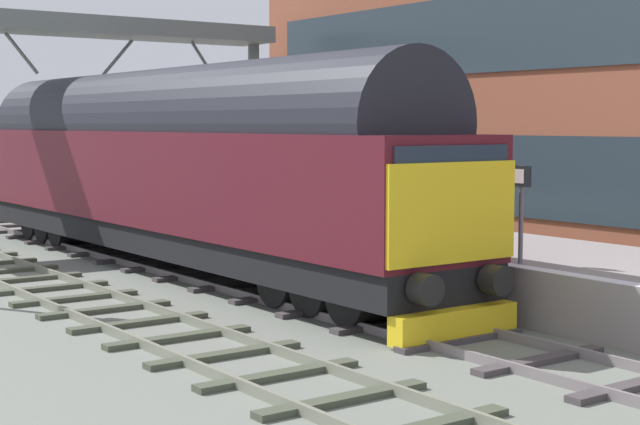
% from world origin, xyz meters
% --- Properties ---
extents(ground_plane, '(140.00, 140.00, 0.00)m').
position_xyz_m(ground_plane, '(0.00, 0.00, 0.00)').
color(ground_plane, slate).
rests_on(ground_plane, ground).
extents(track_main, '(2.50, 60.00, 0.15)m').
position_xyz_m(track_main, '(0.00, 0.00, 0.06)').
color(track_main, slate).
rests_on(track_main, ground).
extents(track_adjacent_west, '(2.50, 60.00, 0.15)m').
position_xyz_m(track_adjacent_west, '(-3.47, 0.00, 0.06)').
color(track_adjacent_west, gray).
rests_on(track_adjacent_west, ground).
extents(station_platform, '(4.00, 44.00, 1.01)m').
position_xyz_m(station_platform, '(3.60, 0.00, 0.50)').
color(station_platform, gray).
rests_on(station_platform, ground).
extents(diesel_locomotive, '(2.74, 19.27, 4.68)m').
position_xyz_m(diesel_locomotive, '(0.00, 4.76, 2.49)').
color(diesel_locomotive, black).
rests_on(diesel_locomotive, ground).
extents(platform_number_sign, '(0.10, 0.44, 1.68)m').
position_xyz_m(platform_number_sign, '(1.96, -4.25, 2.14)').
color(platform_number_sign, slate).
rests_on(platform_number_sign, station_platform).
extents(waiting_passenger, '(0.43, 0.49, 1.64)m').
position_xyz_m(waiting_passenger, '(2.78, -0.81, 1.99)').
color(waiting_passenger, '#2B2F35').
rests_on(waiting_passenger, station_platform).
extents(overhead_footbridge, '(12.77, 2.00, 6.46)m').
position_xyz_m(overhead_footbridge, '(0.32, 11.61, 5.86)').
color(overhead_footbridge, slate).
rests_on(overhead_footbridge, ground).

